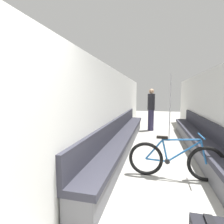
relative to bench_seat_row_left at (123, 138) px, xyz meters
The scene contains 7 objects.
wall_left 0.85m from the bench_seat_row_left, behind, with size 0.10×10.93×2.20m, color silver.
wall_right 2.42m from the bench_seat_row_left, ahead, with size 0.10×10.93×2.20m, color silver.
bench_seat_row_left is the anchor object (origin of this frame).
bench_seat_row_right 2.02m from the bench_seat_row_left, ahead, with size 0.47×6.32×0.87m.
bicycle 1.99m from the bench_seat_row_left, 51.84° to the right, with size 1.69×0.46×0.83m.
grab_pole_near 1.90m from the bench_seat_row_left, 40.03° to the left, with size 0.08×0.08×2.18m.
passenger_standing 2.83m from the bench_seat_row_left, 75.32° to the left, with size 0.30×0.30×1.76m.
Camera 1 is at (-0.16, -0.96, 1.55)m, focal length 28.00 mm.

